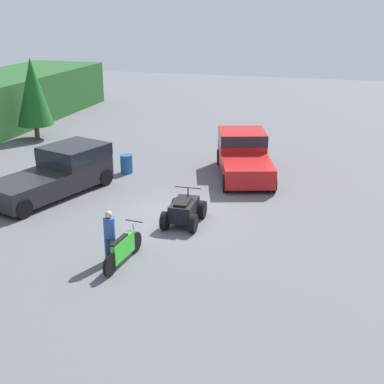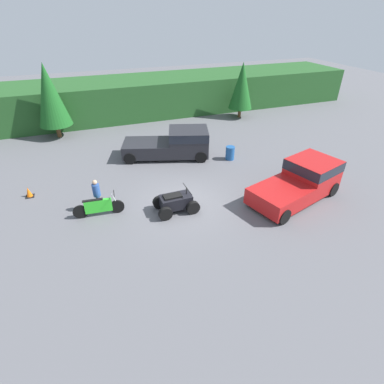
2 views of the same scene
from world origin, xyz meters
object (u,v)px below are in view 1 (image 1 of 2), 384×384
pickup_truck_second (60,170)px  quad_atv (184,211)px  rider_person (110,234)px  steel_barrel (127,164)px  pickup_truck_red (243,153)px  dirt_bike (123,250)px

pickup_truck_second → quad_atv: size_ratio=2.86×
rider_person → steel_barrel: size_ratio=1.94×
pickup_truck_second → pickup_truck_red: bearing=-38.7°
dirt_bike → rider_person: bearing=90.3°
pickup_truck_second → steel_barrel: size_ratio=6.77×
pickup_truck_red → steel_barrel: (-1.43, 5.36, -0.54)m
pickup_truck_second → quad_atv: bearing=-89.5°
dirt_bike → steel_barrel: bearing=26.8°
dirt_bike → pickup_truck_red: bearing=-5.5°
quad_atv → pickup_truck_red: bearing=-9.5°
quad_atv → rider_person: rider_person is taller
dirt_bike → rider_person: (0.04, 0.45, 0.45)m
dirt_bike → steel_barrel: (8.72, 3.46, -0.04)m
dirt_bike → rider_person: size_ratio=1.41×
dirt_bike → quad_atv: quad_atv is taller
quad_atv → dirt_bike: bearing=164.7°
rider_person → quad_atv: bearing=-22.1°
pickup_truck_red → rider_person: size_ratio=3.20×
pickup_truck_second → dirt_bike: (-5.47, -5.15, -0.50)m
pickup_truck_red → rider_person: (-10.11, 2.35, -0.05)m
pickup_truck_red → quad_atv: 6.66m
pickup_truck_second → dirt_bike: size_ratio=2.48×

